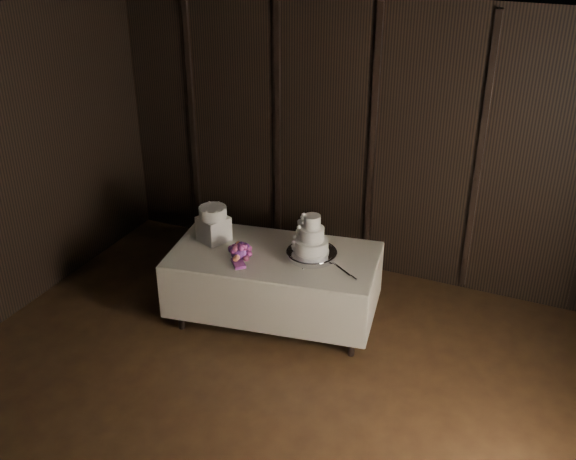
{
  "coord_description": "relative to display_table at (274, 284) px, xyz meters",
  "views": [
    {
      "loc": [
        1.92,
        -3.0,
        3.91
      ],
      "look_at": [
        -0.36,
        2.1,
        1.05
      ],
      "focal_mm": 42.0,
      "sensor_mm": 36.0,
      "label": 1
    }
  ],
  "objects": [
    {
      "name": "box_pedestal",
      "position": [
        -0.67,
        0.02,
        0.47
      ],
      "size": [
        0.34,
        0.34,
        0.25
      ],
      "primitive_type": "cube",
      "rotation": [
        0.0,
        0.0,
        -0.4
      ],
      "color": "white",
      "rests_on": "display_table"
    },
    {
      "name": "small_cake",
      "position": [
        -0.67,
        0.02,
        0.65
      ],
      "size": [
        0.33,
        0.33,
        0.11
      ],
      "primitive_type": "cylinder",
      "rotation": [
        0.0,
        0.0,
        -0.25
      ],
      "color": "white",
      "rests_on": "box_pedestal"
    },
    {
      "name": "cake_knife",
      "position": [
        0.7,
        -0.02,
        0.35
      ],
      "size": [
        0.32,
        0.23,
        0.01
      ],
      "primitive_type": "cube",
      "rotation": [
        0.0,
        0.0,
        -0.61
      ],
      "color": "silver",
      "rests_on": "display_table"
    },
    {
      "name": "wedding_cake",
      "position": [
        0.35,
        0.03,
        0.58
      ],
      "size": [
        0.35,
        0.31,
        0.37
      ],
      "rotation": [
        0.0,
        0.0,
        0.08
      ],
      "color": "white",
      "rests_on": "cake_stand"
    },
    {
      "name": "bouquet",
      "position": [
        -0.26,
        -0.2,
        0.41
      ],
      "size": [
        0.49,
        0.48,
        0.19
      ],
      "primitive_type": null,
      "rotation": [
        0.0,
        0.0,
        -0.84
      ],
      "color": "#CB567B",
      "rests_on": "display_table"
    },
    {
      "name": "display_table",
      "position": [
        0.0,
        0.0,
        0.0
      ],
      "size": [
        2.13,
        1.35,
        0.76
      ],
      "rotation": [
        0.0,
        0.0,
        0.16
      ],
      "color": "silver",
      "rests_on": "ground"
    },
    {
      "name": "room",
      "position": [
        0.51,
        -2.1,
        1.08
      ],
      "size": [
        6.08,
        7.08,
        3.08
      ],
      "color": "black",
      "rests_on": "ground"
    },
    {
      "name": "cake_stand",
      "position": [
        0.37,
        0.04,
        0.39
      ],
      "size": [
        0.6,
        0.6,
        0.09
      ],
      "primitive_type": "cylinder",
      "rotation": [
        0.0,
        0.0,
        -0.29
      ],
      "color": "silver",
      "rests_on": "display_table"
    }
  ]
}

